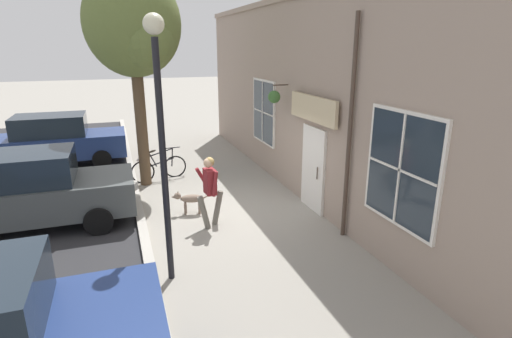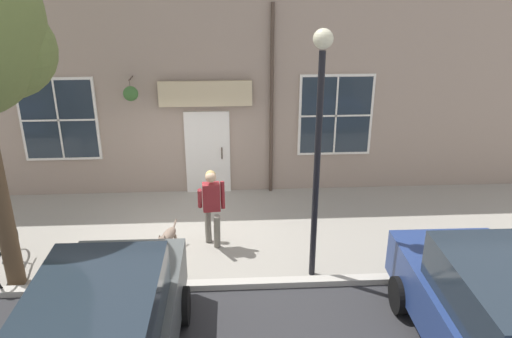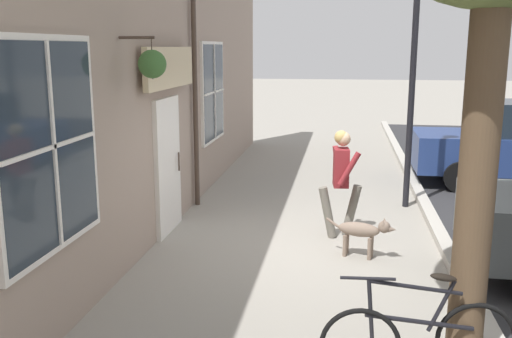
{
  "view_description": "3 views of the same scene",
  "coord_description": "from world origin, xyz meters",
  "px_view_note": "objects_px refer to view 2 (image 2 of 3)",
  "views": [
    {
      "loc": [
        2.34,
        8.85,
        3.96
      ],
      "look_at": [
        -0.87,
        -0.14,
        1.01
      ],
      "focal_mm": 28.0,
      "sensor_mm": 36.0,
      "label": 1
    },
    {
      "loc": [
        9.47,
        0.97,
        5.29
      ],
      "look_at": [
        -0.94,
        1.57,
        1.08
      ],
      "focal_mm": 35.0,
      "sensor_mm": 36.0,
      "label": 2
    },
    {
      "loc": [
        0.5,
        -7.87,
        2.84
      ],
      "look_at": [
        -0.8,
        0.51,
        1.03
      ],
      "focal_mm": 40.0,
      "sensor_mm": 36.0,
      "label": 3
    }
  ],
  "objects_px": {
    "pedestrian_walking": "(212,201)",
    "street_lamp": "(319,122)",
    "leaning_bicycle": "(8,252)",
    "dog_on_leash": "(168,237)",
    "parked_car_far_end": "(501,321)"
  },
  "relations": [
    {
      "from": "leaning_bicycle",
      "to": "street_lamp",
      "type": "height_order",
      "value": "street_lamp"
    },
    {
      "from": "dog_on_leash",
      "to": "street_lamp",
      "type": "relative_size",
      "value": 0.22
    },
    {
      "from": "dog_on_leash",
      "to": "parked_car_far_end",
      "type": "relative_size",
      "value": 0.22
    },
    {
      "from": "pedestrian_walking",
      "to": "dog_on_leash",
      "type": "distance_m",
      "value": 1.1
    },
    {
      "from": "pedestrian_walking",
      "to": "street_lamp",
      "type": "relative_size",
      "value": 0.37
    },
    {
      "from": "leaning_bicycle",
      "to": "parked_car_far_end",
      "type": "distance_m",
      "value": 8.34
    },
    {
      "from": "dog_on_leash",
      "to": "leaning_bicycle",
      "type": "relative_size",
      "value": 0.56
    },
    {
      "from": "pedestrian_walking",
      "to": "street_lamp",
      "type": "xyz_separation_m",
      "value": [
        1.18,
        1.86,
        1.96
      ]
    },
    {
      "from": "leaning_bicycle",
      "to": "street_lamp",
      "type": "xyz_separation_m",
      "value": [
        0.46,
        5.65,
        2.56
      ]
    },
    {
      "from": "parked_car_far_end",
      "to": "leaning_bicycle",
      "type": "bearing_deg",
      "value": -111.27
    },
    {
      "from": "dog_on_leash",
      "to": "street_lamp",
      "type": "xyz_separation_m",
      "value": [
        0.85,
        2.73,
        2.55
      ]
    },
    {
      "from": "pedestrian_walking",
      "to": "leaning_bicycle",
      "type": "bearing_deg",
      "value": -79.34
    },
    {
      "from": "dog_on_leash",
      "to": "parked_car_far_end",
      "type": "bearing_deg",
      "value": 54.81
    },
    {
      "from": "leaning_bicycle",
      "to": "parked_car_far_end",
      "type": "xyz_separation_m",
      "value": [
        3.02,
        7.76,
        0.5
      ]
    },
    {
      "from": "pedestrian_walking",
      "to": "street_lamp",
      "type": "bearing_deg",
      "value": 57.7
    }
  ]
}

